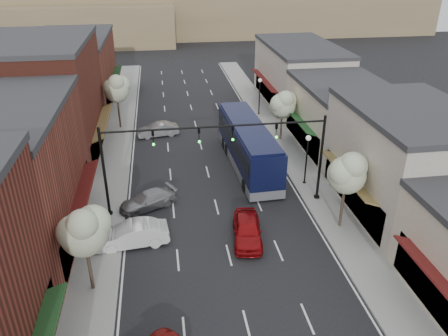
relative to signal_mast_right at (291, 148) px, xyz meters
name	(u,v)px	position (x,y,z in m)	size (l,w,h in m)	color
ground	(234,275)	(-5.62, -8.00, -4.62)	(160.00, 160.00, 0.00)	black
sidewalk_left	(115,156)	(-14.02, 10.50, -4.55)	(2.80, 73.00, 0.15)	gray
sidewalk_right	(285,145)	(2.78, 10.50, -4.55)	(2.80, 73.00, 0.15)	gray
curb_left	(130,155)	(-12.62, 10.50, -4.55)	(0.25, 73.00, 0.17)	gray
curb_right	(272,146)	(1.38, 10.50, -4.55)	(0.25, 73.00, 0.17)	gray
bldg_left_midfar	(44,100)	(-19.86, 12.00, 0.78)	(10.14, 14.10, 10.90)	maroon
bldg_left_far	(74,71)	(-19.84, 28.00, -0.46)	(10.14, 18.10, 8.40)	brown
bldg_right_midnear	(406,161)	(8.10, -2.00, -0.72)	(9.14, 12.10, 7.90)	#BCAFA1
bldg_right_midfar	(341,115)	(8.08, 10.00, -1.46)	(9.14, 12.10, 6.40)	beige
bldg_right_far	(299,74)	(8.09, 24.00, -0.96)	(9.14, 16.10, 7.40)	#BCAFA1
hill_far	(170,5)	(-5.62, 82.00, 1.38)	(120.00, 30.00, 12.00)	#7A6647
hill_near	(52,24)	(-30.62, 70.00, -0.62)	(50.00, 20.00, 8.00)	#7A6647
signal_mast_right	(291,148)	(0.00, 0.00, 0.00)	(8.22, 0.46, 7.00)	black
signal_mast_left	(137,157)	(-11.24, 0.00, 0.00)	(8.22, 0.46, 7.00)	black
tree_right_near	(348,172)	(2.73, -4.05, -0.17)	(2.85, 2.65, 5.95)	#47382B
tree_right_far	(283,104)	(2.73, 11.95, -0.63)	(2.85, 2.65, 5.43)	#47382B
tree_left_near	(84,230)	(-13.87, -8.05, -0.40)	(2.85, 2.65, 5.69)	#47382B
tree_left_far	(117,88)	(-13.87, 17.95, -0.02)	(2.85, 2.65, 6.13)	#47382B
lamp_post_near	(307,152)	(2.18, 2.50, -1.62)	(0.44, 0.44, 4.44)	black
lamp_post_far	(260,91)	(2.18, 20.00, -1.62)	(0.44, 0.44, 4.44)	black
coach_bus	(248,145)	(-1.88, 6.64, -2.52)	(3.44, 13.38, 4.05)	black
red_hatchback	(247,230)	(-4.12, -4.47, -3.82)	(1.89, 4.71, 1.60)	maroon
parked_car_b	(132,235)	(-11.82, -3.90, -3.82)	(1.70, 4.87, 1.60)	silver
parked_car_c	(148,200)	(-10.82, 0.69, -3.98)	(1.81, 4.44, 1.29)	gray
parked_car_e	(158,130)	(-9.84, 15.16, -3.91)	(1.50, 4.30, 1.42)	#9E9EA3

